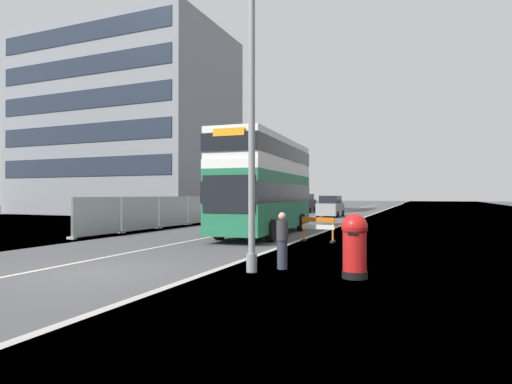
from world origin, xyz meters
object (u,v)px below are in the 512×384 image
Objects in this scene: pedestrian_at_kerb at (282,241)px; car_receding_mid at (305,204)px; double_decker_bus at (266,184)px; red_pillar_postbox at (355,243)px; car_oncoming_near at (330,207)px; roadworks_barrier at (318,227)px; lamppost_foreground at (252,125)px.

car_receding_mid is at bearing 104.75° from pedestrian_at_kerb.
double_decker_bus is 6.40× the size of red_pillar_postbox.
car_oncoming_near is 2.64× the size of pedestrian_at_kerb.
double_decker_bus is 4.43m from roadworks_barrier.
double_decker_bus is 2.70× the size of car_receding_mid.
car_receding_mid is at bearing 107.51° from red_pillar_postbox.
roadworks_barrier is at bearing -32.94° from double_decker_bus.
lamppost_foreground is at bearing -175.29° from red_pillar_postbox.
double_decker_bus is 10.64m from lamppost_foreground.
lamppost_foreground is 2.21× the size of car_receding_mid.
lamppost_foreground is 3.31m from pedestrian_at_kerb.
double_decker_bus is at bearing 147.06° from roadworks_barrier.
double_decker_bus is at bearing -78.45° from car_receding_mid.
double_decker_bus is at bearing 113.71° from pedestrian_at_kerb.
red_pillar_postbox is 0.42× the size of car_receding_mid.
lamppost_foreground reaches higher than pedestrian_at_kerb.
car_oncoming_near is 10.10m from car_receding_mid.
lamppost_foreground is at bearing -81.87° from car_oncoming_near.
roadworks_barrier is at bearing -79.19° from car_oncoming_near.
roadworks_barrier is (-0.11, 7.82, -3.31)m from lamppost_foreground.
roadworks_barrier is (3.33, -2.16, -1.98)m from double_decker_bus.
car_receding_mid is (-4.97, 8.79, 0.09)m from car_oncoming_near.
red_pillar_postbox is (6.14, -9.75, -1.76)m from double_decker_bus.
double_decker_bus is 11.66m from red_pillar_postbox.
double_decker_bus is 28.20m from car_receding_mid.
red_pillar_postbox reaches higher than roadworks_barrier.
car_receding_mid reaches higher than roadworks_barrier.
lamppost_foreground reaches higher than car_receding_mid.
roadworks_barrier is 0.95× the size of pedestrian_at_kerb.
pedestrian_at_kerb is at bearing 50.62° from lamppost_foreground.
pedestrian_at_kerb is (9.69, -36.81, -0.24)m from car_receding_mid.
roadworks_barrier is 0.36× the size of car_oncoming_near.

